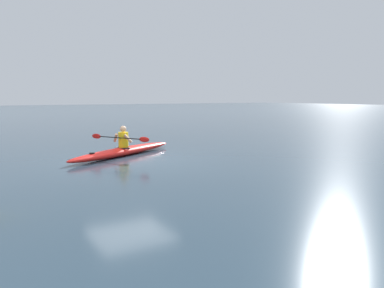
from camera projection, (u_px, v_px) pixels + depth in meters
name	position (u px, v px, depth m)	size (l,w,h in m)	color
ground_plane	(129.00, 160.00, 11.97)	(160.00, 160.00, 0.00)	#283D4C
kayak	(124.00, 151.00, 12.82)	(4.69, 2.89, 0.28)	red
kayaker	(123.00, 138.00, 12.72)	(1.21, 2.17, 0.72)	yellow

